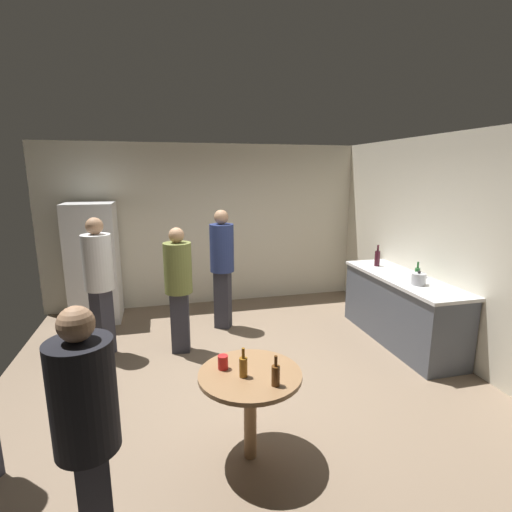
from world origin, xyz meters
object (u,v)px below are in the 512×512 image
Objects in this scene: beer_bottle_amber at (243,366)px; person_in_olive_shirt at (178,281)px; kettle at (419,279)px; beer_bottle_brown at (276,375)px; refrigerator at (94,263)px; plastic_cup_red at (223,362)px; beer_bottle_on_counter at (417,273)px; person_in_white_shirt at (99,276)px; foreground_table at (250,385)px; wine_bottle_on_counter at (377,258)px; person_in_black_shirt at (87,424)px; person_in_navy_shirt at (222,260)px.

person_in_olive_shirt reaches higher than beer_bottle_amber.
kettle is at bearing 27.82° from beer_bottle_amber.
refrigerator is at bearing 115.66° from beer_bottle_brown.
beer_bottle_brown is 2.09× the size of plastic_cup_red.
beer_bottle_amber is (-2.58, -1.50, -0.17)m from beer_bottle_on_counter.
foreground_table is at bearing -22.04° from person_in_white_shirt.
wine_bottle_on_counter is 1.35× the size of beer_bottle_on_counter.
person_in_black_shirt reaches higher than beer_bottle_brown.
beer_bottle_brown is 2.31m from person_in_olive_shirt.
person_in_navy_shirt is (0.65, 0.64, 0.09)m from person_in_olive_shirt.
person_in_black_shirt reaches higher than beer_bottle_amber.
wine_bottle_on_counter is 2.82× the size of plastic_cup_red.
foreground_table is at bearing -149.99° from beer_bottle_on_counter.
beer_bottle_brown is at bearing 27.64° from person_in_navy_shirt.
beer_bottle_on_counter is 3.01m from person_in_olive_shirt.
beer_bottle_on_counter is at bearing 35.08° from beer_bottle_brown.
person_in_white_shirt is 1.08× the size of person_in_olive_shirt.
foreground_table is at bearing -29.88° from plastic_cup_red.
kettle is at bearing 27.62° from foreground_table.
person_in_navy_shirt is (1.58, 0.50, 0.00)m from person_in_white_shirt.
wine_bottle_on_counter is 0.78m from beer_bottle_on_counter.
person_in_black_shirt reaches higher than kettle.
beer_bottle_on_counter is at bearing 25.47° from person_in_white_shirt.
wine_bottle_on_counter is 0.20× the size of person_in_black_shirt.
person_in_white_shirt is (-3.76, 0.91, 0.04)m from kettle.
refrigerator is 4.22m from wine_bottle_on_counter.
person_in_navy_shirt is at bearing 143.51° from person_in_olive_shirt.
foreground_table is at bearing 17.38° from person_in_black_shirt.
refrigerator is at bearing -131.35° from person_in_olive_shirt.
person_in_navy_shirt reaches higher than wine_bottle_on_counter.
beer_bottle_on_counter is (0.13, 0.20, 0.01)m from kettle.
person_in_white_shirt is 1.65m from person_in_navy_shirt.
wine_bottle_on_counter is 0.18× the size of person_in_navy_shirt.
beer_bottle_on_counter is (0.10, -0.77, -0.03)m from wine_bottle_on_counter.
wine_bottle_on_counter is at bearing 42.65° from foreground_table.
person_in_white_shirt is at bearing 122.20° from foreground_table.
person_in_white_shirt is at bearing 122.22° from beer_bottle_brown.
refrigerator is 7.83× the size of beer_bottle_brown.
person_in_black_shirt reaches higher than wine_bottle_on_counter.
person_in_black_shirt is (-3.44, -1.90, -0.05)m from kettle.
person_in_white_shirt reaches higher than person_in_olive_shirt.
beer_bottle_on_counter is at bearing 87.89° from person_in_olive_shirt.
person_in_navy_shirt is at bearing 84.19° from beer_bottle_amber.
person_in_black_shirt is at bearing -81.99° from refrigerator.
person_in_navy_shirt is at bearing 85.41° from foreground_table.
refrigerator reaches higher than beer_bottle_on_counter.
wine_bottle_on_counter is at bearing -16.60° from refrigerator.
beer_bottle_on_counter is at bearing 26.41° from plastic_cup_red.
kettle is at bearing 83.52° from person_in_olive_shirt.
foreground_table is at bearing -137.35° from wine_bottle_on_counter.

